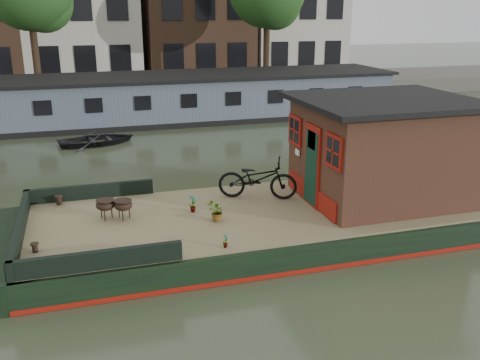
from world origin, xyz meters
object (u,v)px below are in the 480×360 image
object	(u,v)px
cabin	(381,148)
potted_plant_a	(193,203)
dinghy	(97,136)
brazier_rear	(124,210)
brazier_front	(106,209)
bicycle	(257,178)

from	to	relation	value
cabin	potted_plant_a	bearing A→B (deg)	175.93
dinghy	brazier_rear	bearing A→B (deg)	171.21
dinghy	brazier_front	bearing A→B (deg)	169.04
bicycle	brazier_front	xyz separation A→B (m)	(-3.59, -0.33, -0.27)
brazier_front	bicycle	bearing A→B (deg)	5.32
cabin	bicycle	bearing A→B (deg)	164.36
cabin	brazier_rear	bearing A→B (deg)	176.76
potted_plant_a	brazier_front	distance (m)	1.90
brazier_rear	brazier_front	bearing A→B (deg)	163.09
cabin	potted_plant_a	world-z (taller)	cabin
potted_plant_a	dinghy	world-z (taller)	potted_plant_a
potted_plant_a	dinghy	distance (m)	10.02
cabin	brazier_front	xyz separation A→B (m)	(-6.40, 0.45, -1.00)
brazier_front	brazier_rear	xyz separation A→B (m)	(0.37, -0.11, -0.00)
brazier_front	brazier_rear	distance (m)	0.39
bicycle	potted_plant_a	world-z (taller)	bicycle
cabin	brazier_rear	size ratio (longest dim) A/B	9.10
potted_plant_a	dinghy	xyz separation A→B (m)	(-1.72, 9.85, -0.56)
cabin	bicycle	size ratio (longest dim) A/B	2.12
potted_plant_a	bicycle	bearing A→B (deg)	15.47
brazier_rear	dinghy	size ratio (longest dim) A/B	0.15
cabin	dinghy	xyz separation A→B (m)	(-6.22, 10.17, -1.58)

